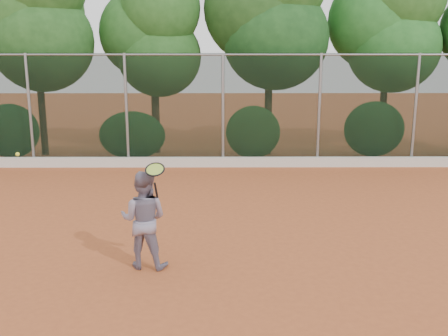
{
  "coord_description": "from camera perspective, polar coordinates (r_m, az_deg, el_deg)",
  "views": [
    {
      "loc": [
        -0.05,
        -8.53,
        3.37
      ],
      "look_at": [
        0.0,
        1.0,
        1.25
      ],
      "focal_mm": 40.0,
      "sensor_mm": 36.0,
      "label": 1
    }
  ],
  "objects": [
    {
      "name": "concrete_curb",
      "position": [
        15.68,
        -0.12,
        0.69
      ],
      "size": [
        24.0,
        0.2,
        0.3
      ],
      "primitive_type": "cube",
      "color": "silver",
      "rests_on": "ground"
    },
    {
      "name": "ground",
      "position": [
        9.17,
        0.04,
        -9.02
      ],
      "size": [
        80.0,
        80.0,
        0.0
      ],
      "primitive_type": "plane",
      "color": "#AB5128",
      "rests_on": "ground"
    },
    {
      "name": "chainlink_fence",
      "position": [
        15.6,
        -0.12,
        6.98
      ],
      "size": [
        24.09,
        0.09,
        3.5
      ],
      "color": "black",
      "rests_on": "ground"
    },
    {
      "name": "foliage_backdrop",
      "position": [
        17.54,
        -2.01,
        15.9
      ],
      "size": [
        23.7,
        3.63,
        7.55
      ],
      "color": "#442C1A",
      "rests_on": "ground"
    },
    {
      "name": "tennis_racket",
      "position": [
        7.76,
        -7.89,
        -0.44
      ],
      "size": [
        0.34,
        0.31,
        0.59
      ],
      "color": "black",
      "rests_on": "ground"
    },
    {
      "name": "tennis_player",
      "position": [
        8.2,
        -9.17,
        -5.84
      ],
      "size": [
        0.87,
        0.72,
        1.61
      ],
      "primitive_type": "imported",
      "rotation": [
        0.0,
        0.0,
        2.99
      ],
      "color": "gray",
      "rests_on": "ground"
    },
    {
      "name": "tennis_ball_in_flight",
      "position": [
        9.09,
        -22.53,
        1.47
      ],
      "size": [
        0.07,
        0.07,
        0.07
      ],
      "color": "#F3F437",
      "rests_on": "ground"
    }
  ]
}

